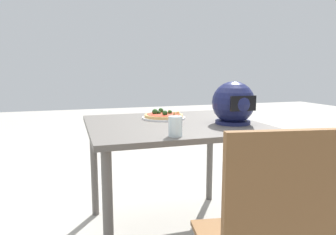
% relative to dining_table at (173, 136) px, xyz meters
% --- Properties ---
extents(ground_plane, '(14.00, 14.00, 0.00)m').
position_rel_dining_table_xyz_m(ground_plane, '(0.00, 0.00, -0.66)').
color(ground_plane, '#B2ADA3').
extents(dining_table, '(1.05, 0.97, 0.74)m').
position_rel_dining_table_xyz_m(dining_table, '(0.00, 0.00, 0.00)').
color(dining_table, '#5B5651').
rests_on(dining_table, ground).
extents(pizza_plate, '(0.29, 0.29, 0.01)m').
position_rel_dining_table_xyz_m(pizza_plate, '(0.01, -0.17, 0.09)').
color(pizza_plate, white).
rests_on(pizza_plate, dining_table).
extents(pizza, '(0.26, 0.26, 0.05)m').
position_rel_dining_table_xyz_m(pizza, '(0.01, -0.17, 0.11)').
color(pizza, tan).
rests_on(pizza, pizza_plate).
extents(motorcycle_helmet, '(0.26, 0.26, 0.26)m').
position_rel_dining_table_xyz_m(motorcycle_helmet, '(-0.34, 0.15, 0.21)').
color(motorcycle_helmet, '#191E4C').
rests_on(motorcycle_helmet, dining_table).
extents(drinking_glass, '(0.07, 0.07, 0.10)m').
position_rel_dining_table_xyz_m(drinking_glass, '(0.12, 0.40, 0.14)').
color(drinking_glass, silver).
rests_on(drinking_glass, dining_table).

